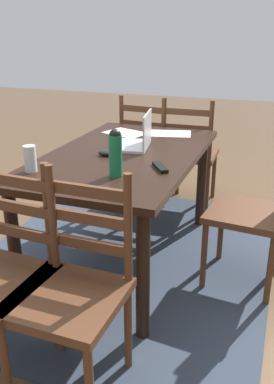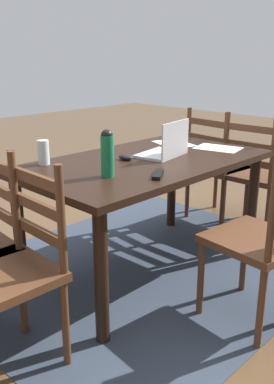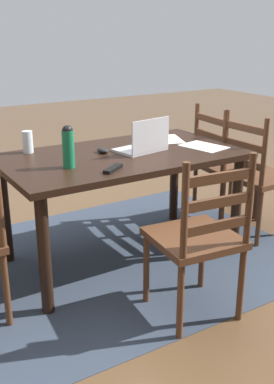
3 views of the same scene
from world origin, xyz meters
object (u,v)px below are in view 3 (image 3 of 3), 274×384
dining_table (122,167)px  computer_mouse (103,150)px  drinking_glass (28,142)px  tv_remote (113,169)px  laptop (144,143)px  chair_left_far (257,176)px  chair_far_head (198,239)px  chair_left_near (224,165)px  water_bottle (68,146)px

dining_table → computer_mouse: bearing=-39.4°
drinking_glass → tv_remote: drinking_glass is taller
laptop → chair_left_far: bearing=171.2°
chair_left_far → tv_remote: 1.34m
dining_table → chair_left_far: size_ratio=1.64×
chair_far_head → tv_remote: size_ratio=5.59×
chair_left_near → laptop: bearing=13.5°
drinking_glass → computer_mouse: drinking_glass is taller
drinking_glass → computer_mouse: 0.49m
chair_far_head → water_bottle: water_bottle is taller
chair_left_near → water_bottle: (1.49, 0.30, 0.42)m
chair_far_head → chair_left_far: size_ratio=1.00×
dining_table → drinking_glass: size_ratio=10.86×
chair_far_head → computer_mouse: chair_far_head is taller
chair_far_head → water_bottle: 0.91m
chair_far_head → water_bottle: size_ratio=3.77×
tv_remote → chair_far_head: bearing=-10.1°
dining_table → tv_remote: (0.23, 0.30, 0.10)m
dining_table → tv_remote: size_ratio=9.17×
computer_mouse → tv_remote: 0.41m
chair_left_far → drinking_glass: chair_left_far is taller
laptop → drinking_glass: size_ratio=2.47×
drinking_glass → chair_left_far: bearing=161.7°
dining_table → water_bottle: water_bottle is taller
dining_table → chair_far_head: size_ratio=1.64×
chair_left_near → drinking_glass: bearing=-5.8°
chair_far_head → chair_left_near: size_ratio=1.00×
chair_left_far → computer_mouse: chair_left_far is taller
chair_left_far → drinking_glass: bearing=-18.3°
chair_left_far → laptop: 0.99m
computer_mouse → water_bottle: bearing=23.0°
chair_left_near → dining_table: bearing=9.7°
chair_far_head → chair_left_far: 1.25m
laptop → tv_remote: (0.38, 0.26, -0.05)m
chair_far_head → computer_mouse: 0.95m
computer_mouse → chair_far_head: bearing=87.7°
chair_left_near → tv_remote: size_ratio=5.59×
chair_left_near → laptop: (0.92, 0.22, 0.34)m
chair_left_far → computer_mouse: 1.23m
dining_table → water_bottle: size_ratio=6.20×
water_bottle → chair_left_near: bearing=-168.6°
water_bottle → computer_mouse: 0.40m
chair_left_far → chair_far_head: bearing=30.7°
dining_table → chair_far_head: bearing=89.7°
chair_left_near → chair_far_head: bearing=42.9°
chair_far_head → tv_remote: chair_far_head is taller
dining_table → chair_left_far: 1.10m
laptop → tv_remote: bearing=34.7°
chair_far_head → laptop: (-0.16, -0.78, 0.34)m
chair_left_far → tv_remote: (1.30, 0.12, 0.29)m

